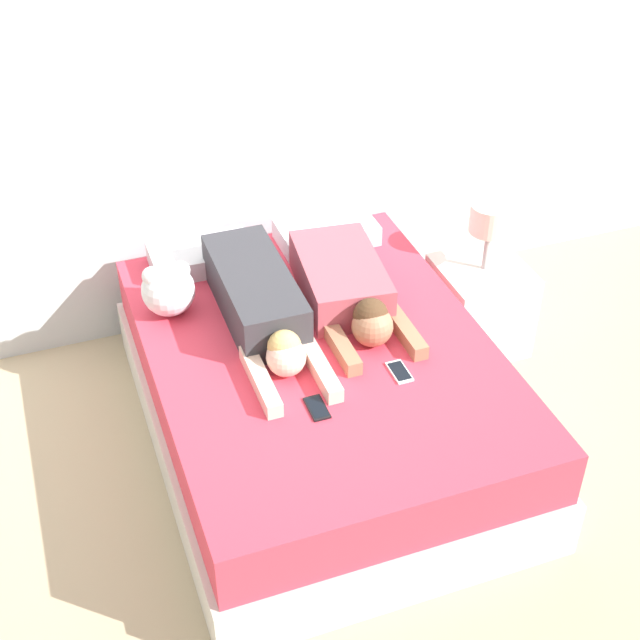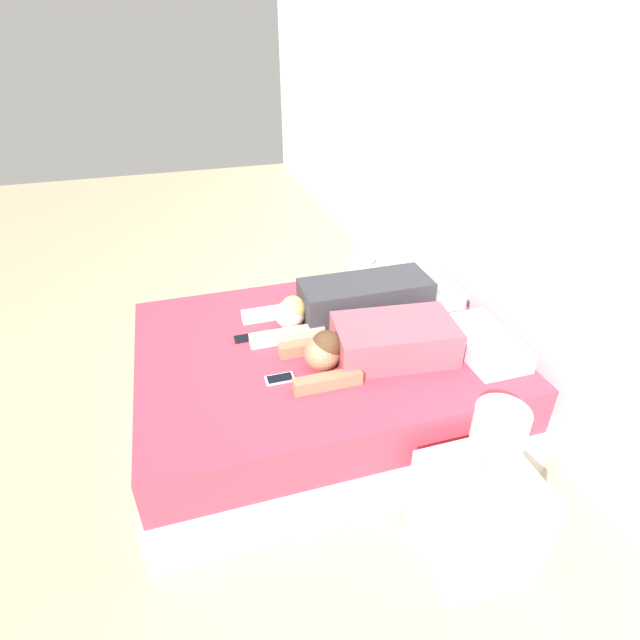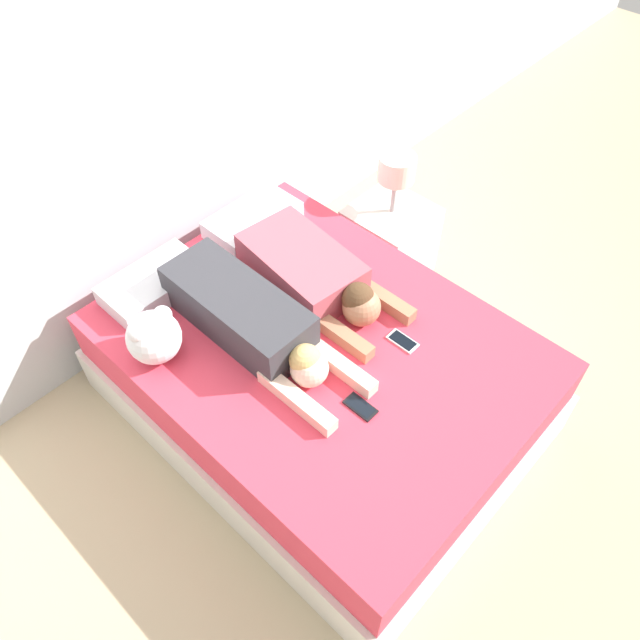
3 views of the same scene
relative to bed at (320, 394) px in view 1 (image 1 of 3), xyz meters
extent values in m
plane|color=tan|center=(0.00, 0.00, -0.28)|extent=(12.00, 12.00, 0.00)
cube|color=silver|center=(0.00, 1.20, 1.02)|extent=(12.00, 0.06, 2.60)
cube|color=beige|center=(0.00, 0.00, -0.14)|extent=(1.59, 2.10, 0.30)
cube|color=#DB384C|center=(0.00, 0.00, 0.15)|extent=(1.53, 2.04, 0.28)
cube|color=silver|center=(-0.34, 0.85, 0.35)|extent=(0.52, 0.29, 0.11)
cube|color=silver|center=(0.34, 0.85, 0.35)|extent=(0.52, 0.29, 0.11)
cube|color=#333338|center=(-0.20, 0.35, 0.41)|extent=(0.32, 0.79, 0.24)
sphere|color=beige|center=(-0.20, -0.13, 0.38)|extent=(0.18, 0.18, 0.18)
sphere|color=#D8B266|center=(-0.20, -0.10, 0.42)|extent=(0.15, 0.15, 0.15)
cube|color=beige|center=(-0.34, -0.18, 0.33)|extent=(0.07, 0.43, 0.07)
cube|color=beige|center=(-0.07, -0.18, 0.33)|extent=(0.07, 0.43, 0.07)
cube|color=#B24C59|center=(0.23, 0.35, 0.39)|extent=(0.45, 0.68, 0.20)
sphere|color=#A37051|center=(0.23, -0.06, 0.39)|extent=(0.19, 0.19, 0.19)
sphere|color=#4C331E|center=(0.23, -0.03, 0.43)|extent=(0.16, 0.16, 0.16)
cube|color=#A37051|center=(0.07, -0.08, 0.33)|extent=(0.07, 0.36, 0.07)
cube|color=#A37051|center=(0.39, -0.08, 0.33)|extent=(0.07, 0.36, 0.07)
cube|color=black|center=(-0.16, -0.39, 0.30)|extent=(0.08, 0.15, 0.01)
cube|color=black|center=(-0.16, -0.39, 0.30)|extent=(0.06, 0.13, 0.00)
cube|color=silver|center=(0.27, -0.30, 0.30)|extent=(0.08, 0.15, 0.01)
cube|color=black|center=(0.27, -0.30, 0.30)|extent=(0.06, 0.13, 0.00)
sphere|color=white|center=(-0.59, 0.50, 0.42)|extent=(0.26, 0.26, 0.26)
sphere|color=white|center=(-0.66, 0.50, 0.52)|extent=(0.09, 0.09, 0.09)
sphere|color=white|center=(-0.52, 0.50, 0.52)|extent=(0.09, 0.09, 0.09)
cube|color=beige|center=(1.08, 0.42, -0.03)|extent=(0.47, 0.47, 0.50)
cylinder|color=#999999|center=(1.08, 0.42, 0.33)|extent=(0.03, 0.03, 0.23)
cylinder|color=silver|center=(1.08, 0.42, 0.52)|extent=(0.22, 0.22, 0.15)
camera|label=1|loc=(-1.09, -3.00, 2.85)|focal=50.00mm
camera|label=2|loc=(2.26, -0.68, 1.93)|focal=28.00mm
camera|label=3|loc=(-1.38, -1.30, 2.64)|focal=35.00mm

